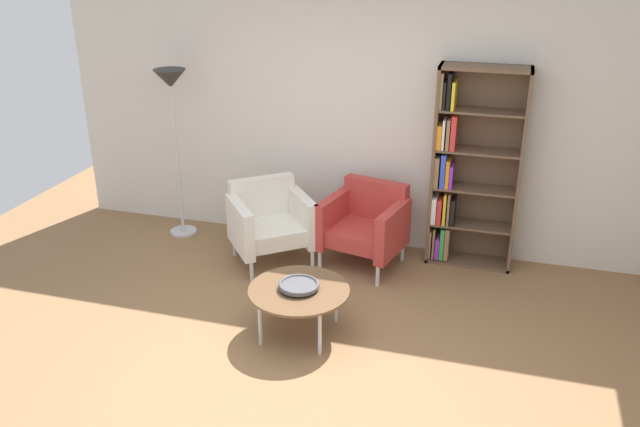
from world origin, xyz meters
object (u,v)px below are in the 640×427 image
(armchair_by_bookshelf, at_px, (269,221))
(armchair_corner_red, at_px, (366,224))
(bookshelf_tall, at_px, (466,171))
(floor_lamp_torchiere, at_px, (172,99))
(decorative_bowl, at_px, (299,285))
(coffee_table_low, at_px, (299,292))

(armchair_by_bookshelf, distance_m, armchair_corner_red, 0.92)
(bookshelf_tall, relative_size, floor_lamp_torchiere, 1.09)
(bookshelf_tall, relative_size, armchair_corner_red, 2.26)
(decorative_bowl, height_order, armchair_corner_red, armchair_corner_red)
(armchair_corner_red, relative_size, floor_lamp_torchiere, 0.48)
(coffee_table_low, relative_size, decorative_bowl, 2.50)
(bookshelf_tall, xyz_separation_m, armchair_by_bookshelf, (-1.77, -0.51, -0.51))
(decorative_bowl, height_order, armchair_by_bookshelf, armchair_by_bookshelf)
(decorative_bowl, relative_size, armchair_by_bookshelf, 0.34)
(coffee_table_low, height_order, decorative_bowl, decorative_bowl)
(bookshelf_tall, relative_size, armchair_by_bookshelf, 2.00)
(coffee_table_low, relative_size, armchair_by_bookshelf, 0.84)
(bookshelf_tall, bearing_deg, decorative_bowl, -123.65)
(decorative_bowl, relative_size, floor_lamp_torchiere, 0.18)
(bookshelf_tall, xyz_separation_m, floor_lamp_torchiere, (-2.89, -0.17, 0.52))
(bookshelf_tall, distance_m, coffee_table_low, 2.07)
(bookshelf_tall, height_order, floor_lamp_torchiere, bookshelf_tall)
(bookshelf_tall, xyz_separation_m, armchair_corner_red, (-0.87, -0.32, -0.51))
(decorative_bowl, bearing_deg, armchair_by_bookshelf, 120.18)
(armchair_by_bookshelf, bearing_deg, armchair_corner_red, -26.32)
(bookshelf_tall, height_order, decorative_bowl, bookshelf_tall)
(bookshelf_tall, height_order, armchair_corner_red, bookshelf_tall)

